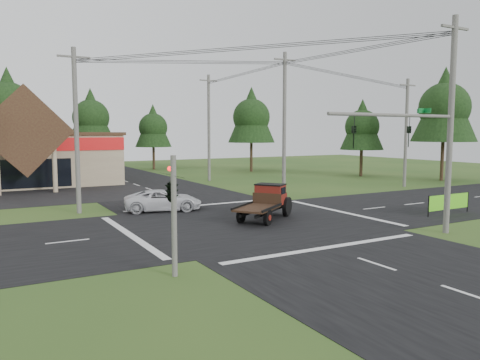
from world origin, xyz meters
TOP-DOWN VIEW (x-y plane):
  - ground at (0.00, 0.00)m, footprint 120.00×120.00m
  - road_ns at (0.00, 0.00)m, footprint 12.00×120.00m
  - road_ew at (0.00, 0.00)m, footprint 120.00×12.00m
  - traffic_signal_mast at (5.82, -7.50)m, footprint 8.12×0.24m
  - traffic_signal_corner at (-7.50, -7.32)m, footprint 0.53×2.48m
  - utility_pole_nr at (7.50, -7.50)m, footprint 2.00×0.30m
  - utility_pole_nw at (-8.00, 8.00)m, footprint 2.00×0.30m
  - utility_pole_ne at (8.00, 8.00)m, footprint 2.00×0.30m
  - utility_pole_far at (22.00, 8.00)m, footprint 2.00×0.30m
  - utility_pole_n at (8.00, 22.00)m, footprint 2.00×0.30m
  - tree_row_c at (-10.00, 41.00)m, footprint 7.28×7.28m
  - tree_row_d at (0.00, 42.00)m, footprint 6.16×6.16m
  - tree_row_e at (8.00, 40.00)m, footprint 5.04×5.04m
  - tree_side_ne at (18.00, 30.00)m, footprint 6.16×6.16m
  - tree_side_e_near at (26.00, 18.00)m, footprint 5.04×5.04m
  - tree_side_e_far at (30.00, 10.00)m, footprint 6.72×6.72m
  - antique_flatbed_truck at (1.14, 0.12)m, footprint 5.22×4.51m
  - roadside_banner at (12.37, -4.02)m, footprint 3.91×0.13m
  - white_pickup at (-2.94, 6.21)m, footprint 5.51×3.61m

SIDE VIEW (x-z plane):
  - ground at x=0.00m, z-range 0.00..0.00m
  - road_ns at x=0.00m, z-range 0.00..0.02m
  - road_ew at x=0.00m, z-range 0.00..0.02m
  - roadside_banner at x=12.37m, z-range 0.00..1.33m
  - white_pickup at x=-2.94m, z-range 0.00..1.41m
  - antique_flatbed_truck at x=1.14m, z-range 0.00..2.11m
  - traffic_signal_corner at x=-7.50m, z-range 1.32..5.72m
  - traffic_signal_mast at x=5.82m, z-range 0.93..7.93m
  - utility_pole_far at x=22.00m, z-range 0.14..10.34m
  - utility_pole_nw at x=-8.00m, z-range 0.14..10.64m
  - utility_pole_nr at x=7.50m, z-range 0.14..11.14m
  - utility_pole_n at x=8.00m, z-range 0.14..11.34m
  - utility_pole_ne at x=8.00m, z-range 0.14..11.64m
  - tree_row_e at x=8.00m, z-range 1.49..10.58m
  - tree_side_e_near at x=26.00m, z-range 1.49..10.58m
  - tree_row_d at x=0.00m, z-range 1.82..12.93m
  - tree_side_ne at x=18.00m, z-range 1.82..12.93m
  - tree_side_e_far at x=30.00m, z-range 1.99..14.11m
  - tree_row_c at x=-10.00m, z-range 2.16..15.29m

